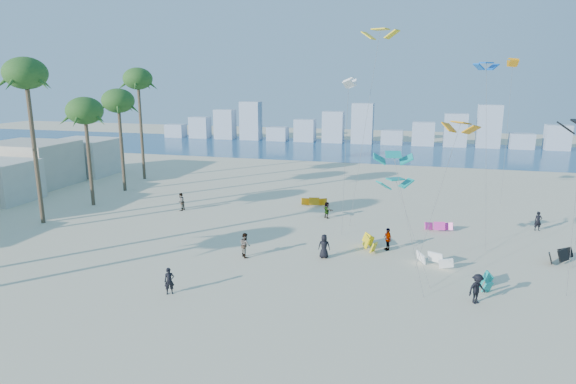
# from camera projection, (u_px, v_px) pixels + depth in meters

# --- Properties ---
(ground) EXTENTS (220.00, 220.00, 0.00)m
(ground) POSITION_uv_depth(u_px,v_px,m) (156.00, 337.00, 25.77)
(ground) COLOR beige
(ground) RESTS_ON ground
(ocean) EXTENTS (220.00, 220.00, 0.00)m
(ocean) POSITION_uv_depth(u_px,v_px,m) (348.00, 150.00, 93.44)
(ocean) COLOR navy
(ocean) RESTS_ON ground
(kitesurfer_near) EXTENTS (0.76, 0.69, 1.74)m
(kitesurfer_near) POSITION_uv_depth(u_px,v_px,m) (169.00, 281.00, 30.77)
(kitesurfer_near) COLOR black
(kitesurfer_near) RESTS_ON ground
(kitesurfer_mid) EXTENTS (1.16, 1.17, 1.91)m
(kitesurfer_mid) POSITION_uv_depth(u_px,v_px,m) (245.00, 245.00, 37.19)
(kitesurfer_mid) COLOR gray
(kitesurfer_mid) RESTS_ON ground
(kitesurfers_far) EXTENTS (35.04, 17.80, 1.89)m
(kitesurfers_far) POSITION_uv_depth(u_px,v_px,m) (346.00, 233.00, 40.21)
(kitesurfers_far) COLOR black
(kitesurfers_far) RESTS_ON ground
(grounded_kites) EXTENTS (24.33, 19.38, 0.95)m
(grounded_kites) POSITION_uv_depth(u_px,v_px,m) (423.00, 241.00, 39.65)
(grounded_kites) COLOR yellow
(grounded_kites) RESTS_ON ground
(flying_kites) EXTENTS (24.95, 32.97, 18.61)m
(flying_kites) POSITION_uv_depth(u_px,v_px,m) (466.00, 93.00, 39.78)
(flying_kites) COLOR #0B8F88
(flying_kites) RESTS_ON ground
(palm_row) EXTENTS (8.66, 44.80, 15.31)m
(palm_row) POSITION_uv_depth(u_px,v_px,m) (28.00, 103.00, 43.84)
(palm_row) COLOR brown
(palm_row) RESTS_ON ground
(distant_skyline) EXTENTS (85.00, 3.00, 8.40)m
(distant_skyline) POSITION_uv_depth(u_px,v_px,m) (350.00, 128.00, 102.43)
(distant_skyline) COLOR #9EADBF
(distant_skyline) RESTS_ON ground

